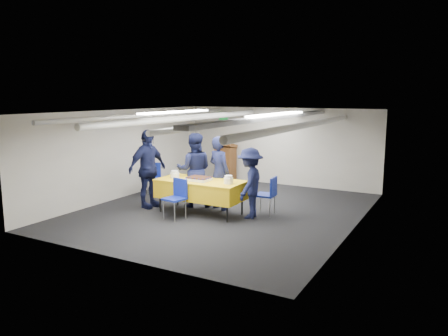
{
  "coord_description": "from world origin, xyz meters",
  "views": [
    {
      "loc": [
        4.78,
        -8.69,
        2.68
      ],
      "look_at": [
        0.13,
        -0.2,
        1.05
      ],
      "focal_mm": 35.0,
      "sensor_mm": 36.0,
      "label": 1
    }
  ],
  "objects_px": {
    "sheet_cake": "(199,179)",
    "chair_left": "(153,176)",
    "chair_near": "(177,194)",
    "serving_table": "(201,189)",
    "podium": "(225,162)",
    "sailor_a": "(219,173)",
    "chair_right": "(269,192)",
    "sailor_b": "(194,170)",
    "sailor_c": "(148,169)",
    "sailor_d": "(250,183)"
  },
  "relations": [
    {
      "from": "chair_near",
      "to": "sailor_c",
      "type": "bearing_deg",
      "value": 158.48
    },
    {
      "from": "sheet_cake",
      "to": "chair_right",
      "type": "bearing_deg",
      "value": 25.31
    },
    {
      "from": "chair_right",
      "to": "sailor_a",
      "type": "xyz_separation_m",
      "value": [
        -1.23,
        -0.08,
        0.34
      ]
    },
    {
      "from": "chair_left",
      "to": "sailor_a",
      "type": "height_order",
      "value": "sailor_a"
    },
    {
      "from": "podium",
      "to": "sailor_a",
      "type": "xyz_separation_m",
      "value": [
        1.45,
        -2.96,
        0.25
      ]
    },
    {
      "from": "chair_left",
      "to": "podium",
      "type": "bearing_deg",
      "value": 71.65
    },
    {
      "from": "chair_near",
      "to": "chair_right",
      "type": "distance_m",
      "value": 2.05
    },
    {
      "from": "serving_table",
      "to": "sailor_b",
      "type": "xyz_separation_m",
      "value": [
        -0.48,
        0.49,
        0.33
      ]
    },
    {
      "from": "sheet_cake",
      "to": "sailor_d",
      "type": "xyz_separation_m",
      "value": [
        1.14,
        0.27,
        -0.04
      ]
    },
    {
      "from": "chair_left",
      "to": "sailor_d",
      "type": "xyz_separation_m",
      "value": [
        3.24,
        -0.74,
        0.25
      ]
    },
    {
      "from": "podium",
      "to": "sailor_a",
      "type": "bearing_deg",
      "value": -63.94
    },
    {
      "from": "podium",
      "to": "chair_near",
      "type": "relative_size",
      "value": 1.44
    },
    {
      "from": "sheet_cake",
      "to": "serving_table",
      "type": "bearing_deg",
      "value": 91.38
    },
    {
      "from": "sheet_cake",
      "to": "sailor_d",
      "type": "bearing_deg",
      "value": 13.38
    },
    {
      "from": "chair_left",
      "to": "serving_table",
      "type": "bearing_deg",
      "value": -24.25
    },
    {
      "from": "sailor_c",
      "to": "chair_left",
      "type": "bearing_deg",
      "value": 42.67
    },
    {
      "from": "sailor_b",
      "to": "sailor_c",
      "type": "xyz_separation_m",
      "value": [
        -0.91,
        -0.63,
        0.04
      ]
    },
    {
      "from": "podium",
      "to": "sailor_c",
      "type": "height_order",
      "value": "sailor_c"
    },
    {
      "from": "sailor_a",
      "to": "sailor_b",
      "type": "height_order",
      "value": "sailor_b"
    },
    {
      "from": "serving_table",
      "to": "chair_left",
      "type": "height_order",
      "value": "chair_left"
    },
    {
      "from": "podium",
      "to": "sailor_b",
      "type": "relative_size",
      "value": 0.7
    },
    {
      "from": "podium",
      "to": "sailor_b",
      "type": "distance_m",
      "value": 3.12
    },
    {
      "from": "sailor_d",
      "to": "sailor_b",
      "type": "bearing_deg",
      "value": -108.33
    },
    {
      "from": "serving_table",
      "to": "sailor_c",
      "type": "distance_m",
      "value": 1.45
    },
    {
      "from": "sailor_a",
      "to": "sailor_b",
      "type": "relative_size",
      "value": 0.97
    },
    {
      "from": "sheet_cake",
      "to": "chair_near",
      "type": "height_order",
      "value": "chair_near"
    },
    {
      "from": "sheet_cake",
      "to": "podium",
      "type": "xyz_separation_m",
      "value": [
        -1.26,
        3.56,
        -0.2
      ]
    },
    {
      "from": "chair_left",
      "to": "sailor_d",
      "type": "relative_size",
      "value": 0.56
    },
    {
      "from": "sailor_a",
      "to": "chair_left",
      "type": "bearing_deg",
      "value": 8.84
    },
    {
      "from": "serving_table",
      "to": "sailor_d",
      "type": "relative_size",
      "value": 1.29
    },
    {
      "from": "sailor_c",
      "to": "sailor_d",
      "type": "bearing_deg",
      "value": -72.62
    },
    {
      "from": "chair_near",
      "to": "sailor_d",
      "type": "bearing_deg",
      "value": 30.35
    },
    {
      "from": "serving_table",
      "to": "sailor_d",
      "type": "height_order",
      "value": "sailor_d"
    },
    {
      "from": "serving_table",
      "to": "sheet_cake",
      "type": "distance_m",
      "value": 0.26
    },
    {
      "from": "sheet_cake",
      "to": "chair_right",
      "type": "xyz_separation_m",
      "value": [
        1.42,
        0.67,
        -0.28
      ]
    },
    {
      "from": "serving_table",
      "to": "chair_right",
      "type": "bearing_deg",
      "value": 23.15
    },
    {
      "from": "podium",
      "to": "chair_left",
      "type": "relative_size",
      "value": 1.44
    },
    {
      "from": "serving_table",
      "to": "sheet_cake",
      "type": "xyz_separation_m",
      "value": [
        0.0,
        -0.06,
        0.25
      ]
    },
    {
      "from": "sailor_a",
      "to": "chair_near",
      "type": "bearing_deg",
      "value": 88.42
    },
    {
      "from": "chair_near",
      "to": "sailor_c",
      "type": "distance_m",
      "value": 1.31
    },
    {
      "from": "sailor_a",
      "to": "chair_right",
      "type": "bearing_deg",
      "value": -157.0
    },
    {
      "from": "chair_left",
      "to": "sailor_d",
      "type": "bearing_deg",
      "value": -12.84
    },
    {
      "from": "sheet_cake",
      "to": "sailor_b",
      "type": "bearing_deg",
      "value": 131.05
    },
    {
      "from": "sailor_b",
      "to": "sailor_c",
      "type": "height_order",
      "value": "sailor_c"
    },
    {
      "from": "chair_right",
      "to": "chair_left",
      "type": "xyz_separation_m",
      "value": [
        -3.52,
        0.34,
        0.0
      ]
    },
    {
      "from": "sailor_d",
      "to": "chair_left",
      "type": "bearing_deg",
      "value": -111.37
    },
    {
      "from": "podium",
      "to": "chair_right",
      "type": "relative_size",
      "value": 1.44
    },
    {
      "from": "sheet_cake",
      "to": "chair_left",
      "type": "bearing_deg",
      "value": 154.33
    },
    {
      "from": "sailor_b",
      "to": "podium",
      "type": "bearing_deg",
      "value": -104.51
    },
    {
      "from": "sailor_d",
      "to": "serving_table",
      "type": "bearing_deg",
      "value": -88.24
    }
  ]
}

